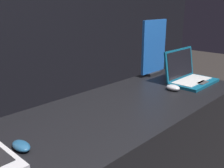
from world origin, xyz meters
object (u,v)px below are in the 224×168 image
mouse_front (21,146)px  mouse_back (173,88)px  promo_stand_back (154,49)px  laptop_back (188,75)px

mouse_front → mouse_back: mouse_back is taller
mouse_front → promo_stand_back: 1.38m
mouse_front → promo_stand_back: (1.33, 0.30, 0.20)m
promo_stand_back → mouse_front: bearing=-167.4°
mouse_back → mouse_front: bearing=177.7°
mouse_front → mouse_back: 1.09m
mouse_front → mouse_back: (1.09, -0.04, 0.00)m
laptop_back → mouse_back: bearing=-174.7°
promo_stand_back → mouse_back: bearing=-125.9°
laptop_back → promo_stand_back: 0.35m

